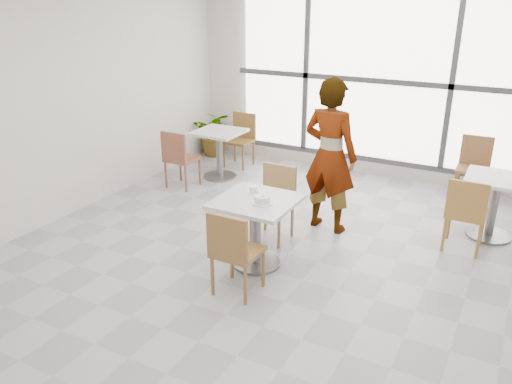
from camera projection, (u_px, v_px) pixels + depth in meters
The scene contains 17 objects.
floor at pixel (270, 271), 5.34m from camera, with size 7.00×7.00×0.00m, color #9E9EA5.
wall_back at pixel (376, 80), 7.66m from camera, with size 6.00×6.00×0.00m, color silver.
wall_left at pixel (48, 102), 6.12m from camera, with size 7.00×7.00×0.00m, color silver.
window at pixel (375, 80), 7.61m from camera, with size 4.60×0.07×2.52m.
main_table at pixel (256, 220), 5.30m from camera, with size 0.80×0.80×0.75m.
chair_near at pixel (233, 249), 4.75m from camera, with size 0.42×0.42×0.87m.
chair_far at pixel (275, 197), 5.94m from camera, with size 0.42×0.42×0.87m.
oatmeal_bowl at pixel (262, 200), 5.10m from camera, with size 0.21×0.21×0.09m.
coffee_cup at pixel (253, 190), 5.39m from camera, with size 0.16×0.13×0.07m.
person at pixel (330, 156), 6.01m from camera, with size 0.68×0.44×1.86m, color black.
bg_table_left at pixel (219, 147), 7.90m from camera, with size 0.70×0.70×0.75m.
bg_table_right at pixel (495, 199), 5.93m from camera, with size 0.70×0.70×0.75m.
bg_chair_left_near at pixel (179, 156), 7.44m from camera, with size 0.42×0.42×0.87m.
bg_chair_left_far at pixel (241, 136), 8.47m from camera, with size 0.42×0.42×0.87m.
bg_chair_right_near at pixel (466, 210), 5.58m from camera, with size 0.42×0.42×0.87m.
bg_chair_right_far at pixel (474, 163), 7.12m from camera, with size 0.42×0.42×0.87m.
plant_left at pixel (216, 133), 9.01m from camera, with size 0.73×0.63×0.81m, color #507733.
Camera 1 is at (2.09, -4.17, 2.73)m, focal length 35.75 mm.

